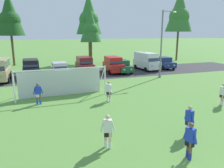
# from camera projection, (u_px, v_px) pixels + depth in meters

# --- Properties ---
(ground_plane) EXTENTS (400.00, 400.00, 0.00)m
(ground_plane) POSITION_uv_depth(u_px,v_px,m) (101.00, 92.00, 19.83)
(ground_plane) COLOR #598C3D
(parking_lot_strip) EXTENTS (52.00, 8.40, 0.01)m
(parking_lot_strip) POSITION_uv_depth(u_px,v_px,m) (80.00, 74.00, 28.57)
(parking_lot_strip) COLOR #333335
(parking_lot_strip) RESTS_ON ground
(soccer_goal) EXTENTS (7.46, 2.11, 2.57)m
(soccer_goal) POSITION_uv_depth(u_px,v_px,m) (61.00, 81.00, 18.42)
(soccer_goal) COLOR white
(soccer_goal) RESTS_ON ground
(player_striker_near) EXTENTS (0.62, 0.54, 1.64)m
(player_striker_near) POSITION_uv_depth(u_px,v_px,m) (109.00, 91.00, 16.99)
(player_striker_near) COLOR tan
(player_striker_near) RESTS_ON ground
(player_midfield_center) EXTENTS (0.29, 0.75, 1.64)m
(player_midfield_center) POSITION_uv_depth(u_px,v_px,m) (189.00, 121.00, 11.24)
(player_midfield_center) COLOR tan
(player_midfield_center) RESTS_ON ground
(player_defender_far) EXTENTS (0.29, 0.75, 1.64)m
(player_defender_far) POSITION_uv_depth(u_px,v_px,m) (223.00, 94.00, 16.11)
(player_defender_far) COLOR tan
(player_defender_far) RESTS_ON ground
(player_winger_left) EXTENTS (0.71, 0.35, 1.64)m
(player_winger_left) POSITION_uv_depth(u_px,v_px,m) (108.00, 131.00, 10.03)
(player_winger_left) COLOR beige
(player_winger_left) RESTS_ON ground
(player_winger_right) EXTENTS (0.34, 0.75, 1.64)m
(player_winger_right) POSITION_uv_depth(u_px,v_px,m) (190.00, 141.00, 9.15)
(player_winger_right) COLOR brown
(player_winger_right) RESTS_ON ground
(player_trailing_back) EXTENTS (0.75, 0.33, 1.64)m
(player_trailing_back) POSITION_uv_depth(u_px,v_px,m) (38.00, 94.00, 16.31)
(player_trailing_back) COLOR brown
(player_trailing_back) RESTS_ON ground
(parked_car_slot_left) EXTENTS (2.22, 4.64, 2.16)m
(parked_car_slot_left) POSITION_uv_depth(u_px,v_px,m) (31.00, 68.00, 26.64)
(parked_car_slot_left) COLOR black
(parked_car_slot_left) RESTS_ON ground
(parked_car_slot_center_left) EXTENTS (2.15, 4.26, 1.72)m
(parked_car_slot_center_left) POSITION_uv_depth(u_px,v_px,m) (60.00, 69.00, 27.24)
(parked_car_slot_center_left) COLOR #B2B2BC
(parked_car_slot_center_left) RESTS_ON ground
(parked_car_slot_center) EXTENTS (2.25, 4.66, 2.16)m
(parked_car_slot_center) POSITION_uv_depth(u_px,v_px,m) (85.00, 65.00, 29.51)
(parked_car_slot_center) COLOR maroon
(parked_car_slot_center) RESTS_ON ground
(parked_car_slot_center_right) EXTENTS (2.34, 4.70, 2.16)m
(parked_car_slot_center_right) POSITION_uv_depth(u_px,v_px,m) (113.00, 64.00, 29.71)
(parked_car_slot_center_right) COLOR red
(parked_car_slot_center_right) RESTS_ON ground
(parked_car_slot_right) EXTENTS (2.06, 4.21, 1.72)m
(parked_car_slot_right) POSITION_uv_depth(u_px,v_px,m) (121.00, 66.00, 29.65)
(parked_car_slot_right) COLOR #194C2D
(parked_car_slot_right) RESTS_ON ground
(parked_car_slot_far_right) EXTENTS (2.36, 4.88, 2.52)m
(parked_car_slot_far_right) POSITION_uv_depth(u_px,v_px,m) (146.00, 61.00, 31.88)
(parked_car_slot_far_right) COLOR silver
(parked_car_slot_far_right) RESTS_ON ground
(parked_car_slot_end) EXTENTS (2.24, 4.30, 1.72)m
(parked_car_slot_end) POSITION_uv_depth(u_px,v_px,m) (164.00, 63.00, 33.30)
(parked_car_slot_end) COLOR navy
(parked_car_slot_end) RESTS_ON ground
(tree_mid_left) EXTENTS (4.41, 4.41, 11.77)m
(tree_mid_left) POSITION_uv_depth(u_px,v_px,m) (9.00, 15.00, 34.71)
(tree_mid_left) COLOR brown
(tree_mid_left) RESTS_ON ground
(tree_center_back) EXTENTS (3.49, 3.49, 9.31)m
(tree_center_back) POSITION_uv_depth(u_px,v_px,m) (91.00, 26.00, 35.67)
(tree_center_back) COLOR brown
(tree_center_back) RESTS_ON ground
(tree_mid_right) EXTENTS (4.60, 4.60, 12.26)m
(tree_mid_right) POSITION_uv_depth(u_px,v_px,m) (89.00, 15.00, 38.44)
(tree_mid_right) COLOR brown
(tree_mid_right) RESTS_ON ground
(tree_right_edge) EXTENTS (5.05, 5.05, 13.47)m
(tree_right_edge) POSITION_uv_depth(u_px,v_px,m) (179.00, 12.00, 41.34)
(tree_right_edge) COLOR brown
(tree_right_edge) RESTS_ON ground
(street_lamp) EXTENTS (2.00, 0.32, 7.87)m
(street_lamp) POSITION_uv_depth(u_px,v_px,m) (163.00, 44.00, 25.68)
(street_lamp) COLOR slate
(street_lamp) RESTS_ON ground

